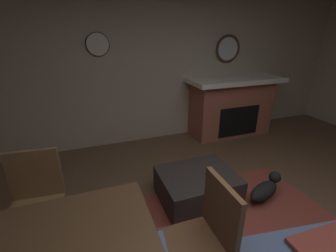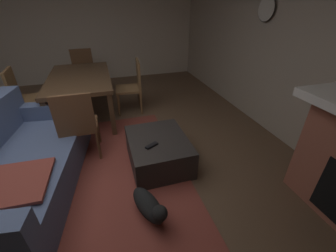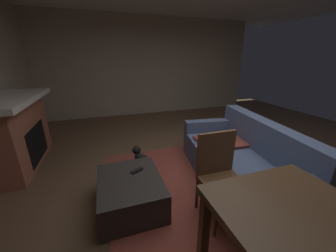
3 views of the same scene
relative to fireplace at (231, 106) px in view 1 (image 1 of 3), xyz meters
The scene contains 10 objects.
wall_back_fireplace_side 1.69m from the fireplace, 14.79° to the right, with size 8.26×0.12×2.80m, color #B7A893.
area_rug 2.81m from the fireplace, 56.72° to the left, with size 2.60×2.00×0.01m, color brown.
fireplace is the anchor object (origin of this frame).
round_wall_mirror 1.07m from the fireplace, 90.00° to the right, with size 0.51×0.05×0.51m.
ottoman_coffee_table 2.22m from the fireplace, 46.15° to the left, with size 0.86×0.70×0.36m, color #2D2826.
tv_remote 2.19m from the fireplace, 50.53° to the left, with size 0.05×0.16×0.02m, color black.
dining_chair_south 3.53m from the fireplace, 27.01° to the left, with size 0.48×0.48×0.93m.
dining_chair_west 3.13m from the fireplace, 52.37° to the left, with size 0.45×0.45×0.93m.
small_dog 2.05m from the fireplace, 67.99° to the left, with size 0.53×0.32×0.27m.
wall_clock 2.62m from the fireplace, ahead, with size 0.36×0.03×0.36m.
Camera 1 is at (1.19, 0.82, 1.87)m, focal length 24.52 mm.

